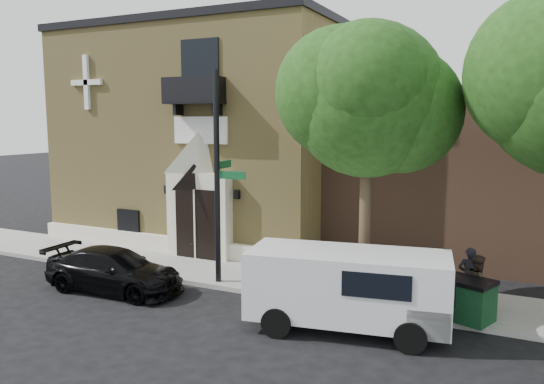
# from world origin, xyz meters

# --- Properties ---
(ground) EXTENTS (120.00, 120.00, 0.00)m
(ground) POSITION_xyz_m (0.00, 0.00, 0.00)
(ground) COLOR black
(ground) RESTS_ON ground
(sidewalk) EXTENTS (42.00, 3.00, 0.15)m
(sidewalk) POSITION_xyz_m (1.00, 1.50, 0.07)
(sidewalk) COLOR gray
(sidewalk) RESTS_ON ground
(church) EXTENTS (12.20, 11.01, 9.30)m
(church) POSITION_xyz_m (-2.99, 7.95, 4.63)
(church) COLOR tan
(church) RESTS_ON ground
(street_tree_left) EXTENTS (4.97, 4.38, 7.77)m
(street_tree_left) POSITION_xyz_m (6.03, 0.35, 5.87)
(street_tree_left) COLOR #38281C
(street_tree_left) RESTS_ON sidewalk
(black_sedan) EXTENTS (4.61, 2.06, 1.32)m
(black_sedan) POSITION_xyz_m (-1.39, -1.46, 0.66)
(black_sedan) COLOR black
(black_sedan) RESTS_ON ground
(cargo_van) EXTENTS (5.23, 2.76, 2.03)m
(cargo_van) POSITION_xyz_m (6.27, -1.26, 1.13)
(cargo_van) COLOR silver
(cargo_van) RESTS_ON ground
(street_sign) EXTENTS (1.06, 1.06, 6.66)m
(street_sign) POSITION_xyz_m (1.28, 0.41, 3.50)
(street_sign) COLOR black
(street_sign) RESTS_ON sidewalk
(fire_hydrant) EXTENTS (0.43, 0.34, 0.76)m
(fire_hydrant) POSITION_xyz_m (3.54, 0.40, 0.52)
(fire_hydrant) COLOR #BB0120
(fire_hydrant) RESTS_ON sidewalk
(dumpster) EXTENTS (1.88, 1.46, 1.08)m
(dumpster) POSITION_xyz_m (8.58, 0.43, 0.70)
(dumpster) COLOR #103B1C
(dumpster) RESTS_ON sidewalk
(planter) EXTENTS (0.81, 0.75, 0.72)m
(planter) POSITION_xyz_m (-0.98, 2.67, 0.51)
(planter) COLOR #435C2E
(planter) RESTS_ON sidewalk
(pedestrian_near) EXTENTS (0.68, 0.53, 1.64)m
(pedestrian_near) POSITION_xyz_m (8.69, 1.58, 0.97)
(pedestrian_near) COLOR black
(pedestrian_near) RESTS_ON sidewalk
(pedestrian_far) EXTENTS (0.82, 0.93, 1.59)m
(pedestrian_far) POSITION_xyz_m (8.97, 0.99, 0.95)
(pedestrian_far) COLOR #322720
(pedestrian_far) RESTS_ON sidewalk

